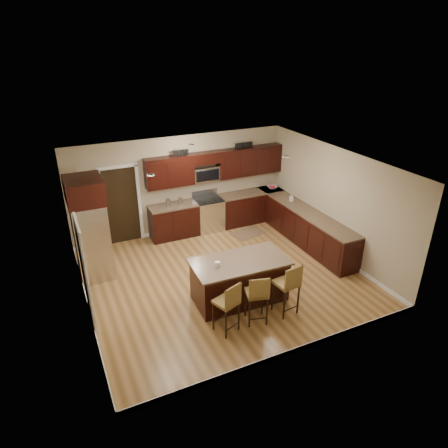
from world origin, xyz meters
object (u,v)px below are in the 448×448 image
range (208,214)px  island (239,281)px  stool_right (289,284)px  refrigerator (90,227)px  stool_mid (258,294)px  stool_left (229,302)px

range → island: (-0.72, -3.35, -0.04)m
stool_right → refrigerator: size_ratio=0.48×
stool_mid → refrigerator: bearing=144.1°
range → stool_mid: size_ratio=1.04×
stool_mid → refrigerator: 4.04m
stool_left → refrigerator: (-1.92, 3.10, 0.54)m
refrigerator → stool_left: bearing=-58.2°
island → stool_left: stool_left is taller
island → refrigerator: size_ratio=0.85×
range → island: 3.43m
island → stool_right: (0.64, -0.85, 0.27)m
stool_mid → stool_right: stool_right is taller
range → stool_mid: range is taller
island → stool_left: bearing=-125.7°
island → stool_left: size_ratio=1.89×
island → stool_left: 1.09m
range → island: range is taller
island → stool_right: 1.09m
island → refrigerator: 3.52m
stool_left → refrigerator: refrigerator is taller
stool_mid → stool_left: bearing=-165.3°
range → stool_right: size_ratio=0.99×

